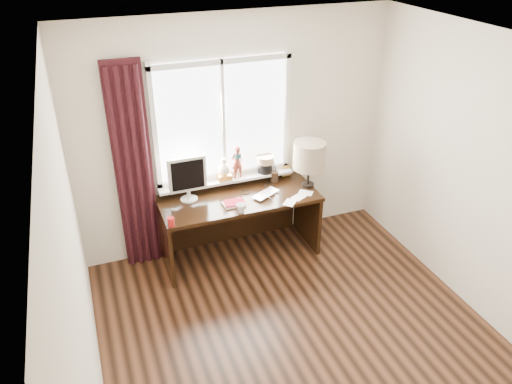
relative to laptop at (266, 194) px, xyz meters
name	(u,v)px	position (x,y,z in m)	size (l,w,h in m)	color
floor	(311,354)	(-0.18, -1.57, -0.76)	(3.50, 4.00, 0.00)	#512C1A
ceiling	(333,58)	(-0.18, -1.57, 1.84)	(3.50, 4.00, 0.00)	white
wall_back	(236,136)	(-0.18, 0.43, 0.54)	(3.50, 2.60, 0.00)	beige
wall_left	(78,284)	(-1.93, -1.57, 0.54)	(4.00, 2.60, 0.00)	beige
wall_right	(502,192)	(1.57, -1.57, 0.54)	(4.00, 2.60, 0.00)	beige
laptop	(266,194)	(0.00, 0.00, 0.00)	(0.32, 0.21, 0.03)	silver
mug	(241,208)	(-0.37, -0.24, 0.04)	(0.10, 0.09, 0.10)	white
red_cup	(171,222)	(-1.08, -0.24, 0.03)	(0.07, 0.07, 0.09)	maroon
window	(226,138)	(-0.31, 0.38, 0.55)	(1.52, 0.20, 1.40)	white
curtain	(134,171)	(-1.31, 0.34, 0.35)	(0.38, 0.09, 2.25)	black
desk	(237,212)	(-0.28, 0.16, -0.26)	(1.70, 0.70, 0.75)	black
monitor	(187,176)	(-0.80, 0.20, 0.27)	(0.40, 0.18, 0.49)	beige
notebook_stack	(234,203)	(-0.38, -0.07, 0.00)	(0.24, 0.18, 0.03)	beige
brush_holder	(274,176)	(0.21, 0.26, 0.05)	(0.09, 0.09, 0.25)	black
icon_frame	(286,171)	(0.39, 0.34, 0.05)	(0.10, 0.03, 0.13)	gold
table_lamp	(309,156)	(0.52, 0.03, 0.35)	(0.35, 0.35, 0.52)	black
loose_papers	(298,197)	(0.30, -0.17, -0.01)	(0.43, 0.32, 0.00)	white
desk_cables	(263,190)	(0.01, 0.11, -0.01)	(0.43, 0.28, 0.01)	black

